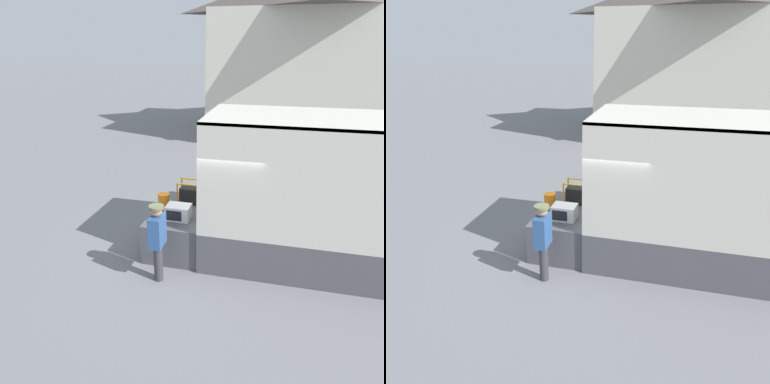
% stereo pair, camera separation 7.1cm
% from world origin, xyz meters
% --- Properties ---
extents(ground_plane, '(160.00, 160.00, 0.00)m').
position_xyz_m(ground_plane, '(0.00, 0.00, 0.00)').
color(ground_plane, slate).
extents(tailgate_deck, '(1.24, 2.12, 0.90)m').
position_xyz_m(tailgate_deck, '(-0.62, 0.00, 0.45)').
color(tailgate_deck, '#4C4C51').
rests_on(tailgate_deck, ground).
extents(microwave, '(0.52, 0.40, 0.33)m').
position_xyz_m(microwave, '(-0.55, -0.49, 1.06)').
color(microwave, white).
rests_on(microwave, tailgate_deck).
extents(portable_generator, '(0.56, 0.44, 0.54)m').
position_xyz_m(portable_generator, '(-0.53, 0.47, 1.10)').
color(portable_generator, black).
rests_on(portable_generator, tailgate_deck).
extents(orange_bucket, '(0.28, 0.28, 0.33)m').
position_xyz_m(orange_bucket, '(-1.07, 0.05, 1.06)').
color(orange_bucket, orange).
rests_on(orange_bucket, tailgate_deck).
extents(worker_person, '(0.29, 0.44, 1.64)m').
position_xyz_m(worker_person, '(-0.68, -1.52, 1.00)').
color(worker_person, '#38383D').
rests_on(worker_person, ground).
extents(house_backdrop, '(9.73, 7.93, 8.01)m').
position_xyz_m(house_backdrop, '(2.47, 13.26, 4.08)').
color(house_backdrop, beige).
rests_on(house_backdrop, ground).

